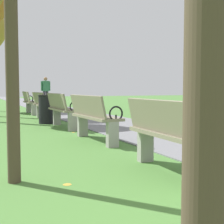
{
  "coord_description": "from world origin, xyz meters",
  "views": [
    {
      "loc": [
        -2.68,
        -0.95,
        1.03
      ],
      "look_at": [
        -0.05,
        5.21,
        0.55
      ],
      "focal_mm": 53.21,
      "sensor_mm": 36.0,
      "label": 1
    }
  ],
  "objects": [
    {
      "name": "pedestrian_walking",
      "position": [
        1.14,
        17.25,
        0.93
      ],
      "size": [
        0.53,
        0.25,
        1.62
      ],
      "color": "#2D2D38",
      "rests_on": "paved_walkway"
    },
    {
      "name": "scattered_leaves",
      "position": [
        -0.47,
        7.75,
        0.01
      ],
      "size": [
        4.24,
        15.52,
        0.02
      ],
      "color": "gold",
      "rests_on": "ground"
    },
    {
      "name": "park_bench_4",
      "position": [
        -0.5,
        7.46,
        0.49
      ],
      "size": [
        0.49,
        1.61,
        0.9
      ],
      "color": "gray",
      "rests_on": "ground"
    },
    {
      "name": "park_bench_3",
      "position": [
        -0.5,
        5.07,
        0.49
      ],
      "size": [
        0.54,
        1.62,
        0.9
      ],
      "color": "gray",
      "rests_on": "ground"
    },
    {
      "name": "park_bench_2",
      "position": [
        -0.5,
        2.37,
        0.49
      ],
      "size": [
        0.5,
        1.61,
        0.9
      ],
      "color": "gray",
      "rests_on": "ground"
    },
    {
      "name": "trash_bin",
      "position": [
        -0.65,
        8.68,
        0.42
      ],
      "size": [
        0.48,
        0.48,
        0.84
      ],
      "color": "black",
      "rests_on": "ground"
    },
    {
      "name": "paved_walkway",
      "position": [
        1.12,
        18.0,
        0.01
      ],
      "size": [
        2.23,
        44.0,
        0.02
      ],
      "primitive_type": "cube",
      "color": "slate",
      "rests_on": "ground"
    },
    {
      "name": "park_bench_6",
      "position": [
        -0.5,
        12.5,
        0.49
      ],
      "size": [
        0.51,
        1.61,
        0.9
      ],
      "color": "gray",
      "rests_on": "ground"
    },
    {
      "name": "park_bench_5",
      "position": [
        -0.5,
        9.91,
        0.49
      ],
      "size": [
        0.51,
        1.61,
        0.9
      ],
      "color": "gray",
      "rests_on": "ground"
    }
  ]
}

